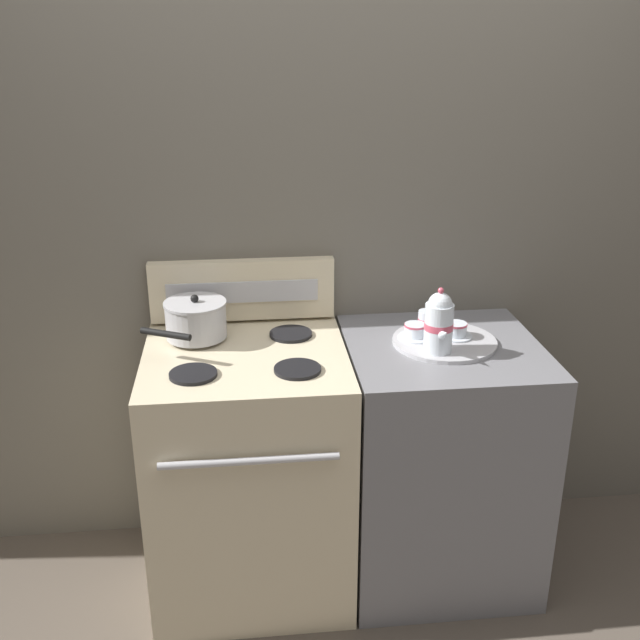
# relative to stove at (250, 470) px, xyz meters

# --- Properties ---
(ground_plane) EXTENTS (6.00, 6.00, 0.00)m
(ground_plane) POSITION_rel_stove_xyz_m (0.34, 0.00, -0.45)
(ground_plane) COLOR brown
(wall_back) EXTENTS (6.00, 0.05, 2.20)m
(wall_back) POSITION_rel_stove_xyz_m (0.34, 0.35, 0.65)
(wall_back) COLOR #666056
(wall_back) RESTS_ON ground
(stove) EXTENTS (0.68, 0.68, 0.92)m
(stove) POSITION_rel_stove_xyz_m (0.00, 0.00, 0.00)
(stove) COLOR beige
(stove) RESTS_ON ground
(control_panel) EXTENTS (0.67, 0.05, 0.22)m
(control_panel) POSITION_rel_stove_xyz_m (0.00, 0.30, 0.57)
(control_panel) COLOR beige
(control_panel) RESTS_ON stove
(side_counter) EXTENTS (0.66, 0.65, 0.90)m
(side_counter) POSITION_rel_stove_xyz_m (0.68, 0.00, -0.00)
(side_counter) COLOR slate
(side_counter) RESTS_ON ground
(saucepan) EXTENTS (0.28, 0.33, 0.15)m
(saucepan) POSITION_rel_stove_xyz_m (-0.17, 0.14, 0.53)
(saucepan) COLOR #B7B7BC
(saucepan) RESTS_ON stove
(serving_tray) EXTENTS (0.36, 0.36, 0.01)m
(serving_tray) POSITION_rel_stove_xyz_m (0.69, 0.02, 0.46)
(serving_tray) COLOR #B2B2B7
(serving_tray) RESTS_ON side_counter
(teapot) EXTENTS (0.10, 0.15, 0.22)m
(teapot) POSITION_rel_stove_xyz_m (0.64, -0.07, 0.57)
(teapot) COLOR silver
(teapot) RESTS_ON serving_tray
(teacup_left) EXTENTS (0.12, 0.12, 0.05)m
(teacup_left) POSITION_rel_stove_xyz_m (0.73, 0.04, 0.49)
(teacup_left) COLOR silver
(teacup_left) RESTS_ON serving_tray
(teacup_right) EXTENTS (0.12, 0.12, 0.05)m
(teacup_right) POSITION_rel_stove_xyz_m (0.59, 0.05, 0.49)
(teacup_right) COLOR silver
(teacup_right) RESTS_ON serving_tray
(creamer_jug) EXTENTS (0.06, 0.06, 0.07)m
(creamer_jug) POSITION_rel_stove_xyz_m (0.65, 0.12, 0.50)
(creamer_jug) COLOR silver
(creamer_jug) RESTS_ON serving_tray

